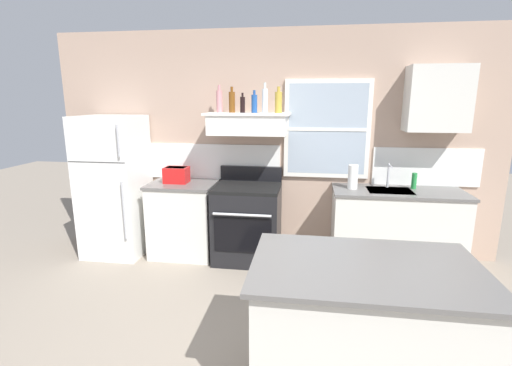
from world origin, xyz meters
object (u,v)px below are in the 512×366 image
(refrigerator, at_px, (115,186))
(bottle_blue_liqueur, at_px, (254,103))
(stove_range, at_px, (247,222))
(bottle_balsamic_dark, at_px, (243,104))
(toaster, at_px, (176,175))
(paper_towel_roll, at_px, (353,177))
(bottle_amber_wine, at_px, (232,102))
(bottle_clear_tall, at_px, (265,100))
(bottle_champagne_gold_foil, at_px, (278,102))
(bottle_rose_pink, at_px, (219,101))
(kitchen_island, at_px, (362,331))
(dish_soap_bottle, at_px, (414,181))

(refrigerator, distance_m, bottle_blue_liqueur, 1.99)
(stove_range, height_order, bottle_balsamic_dark, bottle_balsamic_dark)
(bottle_balsamic_dark, xyz_separation_m, bottle_blue_liqueur, (0.14, -0.02, 0.01))
(toaster, relative_size, paper_towel_roll, 1.10)
(bottle_blue_liqueur, xyz_separation_m, paper_towel_roll, (1.12, -0.03, -0.80))
(toaster, distance_m, bottle_blue_liqueur, 1.27)
(bottle_amber_wine, distance_m, bottle_clear_tall, 0.41)
(toaster, xyz_separation_m, stove_range, (0.87, -0.04, -0.54))
(bottle_amber_wine, bearing_deg, toaster, -171.70)
(bottle_amber_wine, bearing_deg, bottle_champagne_gold_foil, -7.69)
(stove_range, relative_size, bottle_blue_liqueur, 4.38)
(refrigerator, height_order, stove_range, refrigerator)
(bottle_rose_pink, height_order, bottle_balsamic_dark, bottle_rose_pink)
(bottle_clear_tall, bearing_deg, bottle_balsamic_dark, 169.70)
(bottle_balsamic_dark, height_order, kitchen_island, bottle_balsamic_dark)
(bottle_rose_pink, relative_size, kitchen_island, 0.22)
(toaster, distance_m, dish_soap_bottle, 2.76)
(bottle_amber_wine, height_order, bottle_balsamic_dark, bottle_amber_wine)
(bottle_rose_pink, bearing_deg, dish_soap_bottle, -0.43)
(dish_soap_bottle, relative_size, kitchen_island, 0.13)
(kitchen_island, bearing_deg, bottle_blue_liqueur, 116.21)
(bottle_rose_pink, xyz_separation_m, paper_towel_roll, (1.55, -0.12, -0.83))
(toaster, bearing_deg, bottle_blue_liqueur, 1.45)
(stove_range, xyz_separation_m, bottle_blue_liqueur, (0.07, 0.07, 1.39))
(refrigerator, relative_size, stove_range, 1.57)
(paper_towel_roll, height_order, kitchen_island, paper_towel_roll)
(dish_soap_bottle, bearing_deg, bottle_rose_pink, 179.57)
(bottle_amber_wine, distance_m, bottle_blue_liqueur, 0.28)
(bottle_rose_pink, distance_m, bottle_balsamic_dark, 0.30)
(refrigerator, relative_size, bottle_blue_liqueur, 6.86)
(refrigerator, distance_m, stove_range, 1.70)
(bottle_amber_wine, height_order, bottle_clear_tall, bottle_clear_tall)
(bottle_rose_pink, height_order, bottle_clear_tall, bottle_clear_tall)
(toaster, xyz_separation_m, bottle_clear_tall, (1.07, -0.00, 0.88))
(dish_soap_bottle, bearing_deg, bottle_champagne_gold_foil, -177.39)
(paper_towel_roll, bearing_deg, toaster, 179.86)
(bottle_rose_pink, bearing_deg, refrigerator, -172.25)
(bottle_champagne_gold_foil, bearing_deg, bottle_balsamic_dark, 177.13)
(stove_range, distance_m, kitchen_island, 2.24)
(bottle_rose_pink, xyz_separation_m, kitchen_island, (1.42, -2.12, -1.42))
(bottle_rose_pink, distance_m, kitchen_island, 2.92)
(refrigerator, bearing_deg, dish_soap_bottle, 2.60)
(refrigerator, distance_m, bottle_amber_wine, 1.78)
(refrigerator, xyz_separation_m, bottle_amber_wine, (1.45, 0.16, 1.01))
(stove_range, height_order, paper_towel_roll, paper_towel_roll)
(bottle_balsamic_dark, bearing_deg, toaster, -176.78)
(toaster, distance_m, bottle_amber_wine, 1.10)
(stove_range, xyz_separation_m, paper_towel_roll, (1.20, 0.04, 0.58))
(toaster, height_order, bottle_blue_liqueur, bottle_blue_liqueur)
(stove_range, distance_m, bottle_amber_wine, 1.42)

